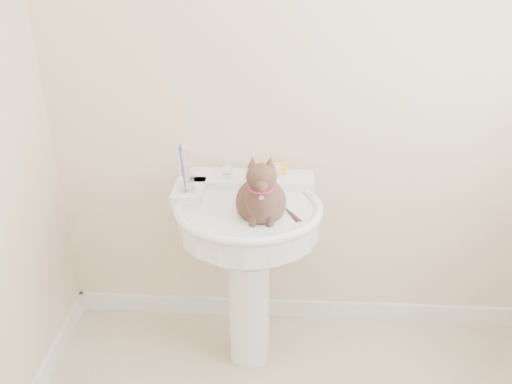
# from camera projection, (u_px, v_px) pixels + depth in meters

# --- Properties ---
(wall_back) EXTENTS (2.20, 0.00, 2.50)m
(wall_back) POSITION_uv_depth(u_px,v_px,m) (317.00, 61.00, 2.18)
(wall_back) COLOR beige
(wall_back) RESTS_ON ground
(baseboard_back) EXTENTS (2.20, 0.02, 0.09)m
(baseboard_back) POSITION_uv_depth(u_px,v_px,m) (305.00, 309.00, 2.75)
(baseboard_back) COLOR white
(baseboard_back) RESTS_ON floor
(pedestal_sink) EXTENTS (0.58, 0.57, 0.80)m
(pedestal_sink) POSITION_uv_depth(u_px,v_px,m) (248.00, 236.00, 2.23)
(pedestal_sink) COLOR white
(pedestal_sink) RESTS_ON floor
(faucet) EXTENTS (0.28, 0.12, 0.14)m
(faucet) POSITION_uv_depth(u_px,v_px,m) (251.00, 171.00, 2.26)
(faucet) COLOR silver
(faucet) RESTS_ON pedestal_sink
(soap_bar) EXTENTS (0.09, 0.06, 0.03)m
(soap_bar) POSITION_uv_depth(u_px,v_px,m) (276.00, 168.00, 2.34)
(soap_bar) COLOR yellow
(soap_bar) RESTS_ON pedestal_sink
(toothbrush_cup) EXTENTS (0.07, 0.07, 0.18)m
(toothbrush_cup) POSITION_uv_depth(u_px,v_px,m) (186.00, 180.00, 2.17)
(toothbrush_cup) COLOR silver
(toothbrush_cup) RESTS_ON pedestal_sink
(cat) EXTENTS (0.21, 0.26, 0.38)m
(cat) POSITION_uv_depth(u_px,v_px,m) (261.00, 198.00, 2.07)
(cat) COLOR brown
(cat) RESTS_ON pedestal_sink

